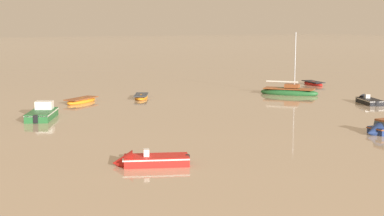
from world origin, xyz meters
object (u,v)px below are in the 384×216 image
at_px(sailboat_moored_1, 289,92).
at_px(rowboat_moored_0, 81,101).
at_px(motorboat_moored_0, 367,101).
at_px(rowboat_moored_6, 141,97).
at_px(motorboat_moored_5, 44,114).
at_px(rowboat_moored_3, 313,84).
at_px(motorboat_moored_4, 145,162).

relative_size(sailboat_moored_1, rowboat_moored_0, 1.66).
distance_m(motorboat_moored_0, rowboat_moored_6, 24.29).
relative_size(motorboat_moored_0, motorboat_moored_5, 0.78).
xyz_separation_m(motorboat_moored_0, rowboat_moored_3, (8.88, 15.91, -0.01)).
distance_m(rowboat_moored_0, rowboat_moored_6, 6.89).
bearing_deg(rowboat_moored_0, motorboat_moored_4, -135.17).
bearing_deg(motorboat_moored_4, rowboat_moored_3, -120.27).
relative_size(sailboat_moored_1, rowboat_moored_6, 1.82).
height_order(motorboat_moored_5, rowboat_moored_6, motorboat_moored_5).
distance_m(sailboat_moored_1, rowboat_moored_6, 17.48).
xyz_separation_m(rowboat_moored_0, rowboat_moored_6, (6.86, -0.59, -0.01)).
xyz_separation_m(motorboat_moored_0, sailboat_moored_1, (-1.57, 9.89, 0.13)).
bearing_deg(motorboat_moored_5, rowboat_moored_3, -50.46).
xyz_separation_m(rowboat_moored_0, motorboat_moored_4, (-7.66, -26.92, 0.02)).
relative_size(sailboat_moored_1, motorboat_moored_5, 1.33).
distance_m(motorboat_moored_0, rowboat_moored_0, 30.00).
height_order(motorboat_moored_0, sailboat_moored_1, sailboat_moored_1).
xyz_separation_m(motorboat_moored_0, rowboat_moored_0, (-24.55, 17.23, -0.01)).
distance_m(sailboat_moored_1, motorboat_moored_4, 36.37).
distance_m(rowboat_moored_3, motorboat_moored_5, 40.35).
bearing_deg(motorboat_moored_0, motorboat_moored_4, 134.67).
xyz_separation_m(rowboat_moored_3, rowboat_moored_6, (-26.58, 0.73, -0.01)).
bearing_deg(sailboat_moored_1, motorboat_moored_5, -125.11).
distance_m(sailboat_moored_1, motorboat_moored_5, 29.51).
bearing_deg(motorboat_moored_4, rowboat_moored_0, -78.07).
height_order(rowboat_moored_3, motorboat_moored_5, motorboat_moored_5).
distance_m(motorboat_moored_0, rowboat_moored_3, 18.22).
height_order(rowboat_moored_3, rowboat_moored_6, rowboat_moored_3).
xyz_separation_m(rowboat_moored_3, motorboat_moored_4, (-41.10, -25.59, 0.02)).
height_order(motorboat_moored_0, rowboat_moored_6, motorboat_moored_0).
relative_size(rowboat_moored_0, motorboat_moored_4, 1.00).
distance_m(sailboat_moored_1, rowboat_moored_0, 24.13).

